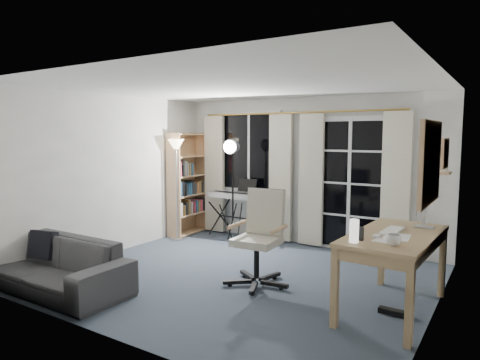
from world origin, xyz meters
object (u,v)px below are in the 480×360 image
mug (394,238)px  keyboard_piano (244,197)px  studio_light (232,159)px  monitor (425,199)px  office_chair (262,228)px  torchiere_lamp (176,159)px  desk (395,243)px  bookshelf (186,186)px  sofa (50,256)px

mug → keyboard_piano: bearing=143.1°
studio_light → monitor: bearing=-27.4°
studio_light → monitor: 3.24m
office_chair → torchiere_lamp: bearing=150.7°
torchiere_lamp → desk: size_ratio=1.12×
keyboard_piano → mug: keyboard_piano is taller
bookshelf → monitor: (4.20, -1.10, 0.24)m
monitor → sofa: size_ratio=0.29×
bookshelf → sofa: bearing=-83.2°
desk → mug: (0.10, -0.50, 0.17)m
torchiere_lamp → studio_light: torchiere_lamp is taller
torchiere_lamp → office_chair: bearing=-25.4°
bookshelf → mug: bookshelf is taller
torchiere_lamp → sofa: bearing=-82.5°
bookshelf → sofa: 3.13m
sofa → studio_light: bearing=77.6°
bookshelf → sofa: size_ratio=0.90×
mug → sofa: bearing=-164.4°
monitor → sofa: bearing=-149.3°
studio_light → desk: 3.28m
studio_light → sofa: (-0.61, -2.88, -1.01)m
torchiere_lamp → sofa: 2.82m
studio_light → desk: (2.89, -1.37, -0.70)m
office_chair → monitor: (1.76, 0.42, 0.44)m
torchiere_lamp → desk: torchiere_lamp is taller
keyboard_piano → sofa: (-0.62, -3.25, -0.34)m
office_chair → desk: 1.56m
desk → sofa: (-3.50, -1.51, -0.31)m
bookshelf → monitor: size_ratio=3.15×
torchiere_lamp → sofa: torchiere_lamp is taller
keyboard_piano → monitor: bearing=-20.6°
studio_light → sofa: studio_light is taller
studio_light → office_chair: size_ratio=1.54×
keyboard_piano → monitor: (3.08, -1.29, 0.37)m
keyboard_piano → monitor: 3.36m
torchiere_lamp → office_chair: 2.62m
keyboard_piano → mug: (2.98, -2.24, 0.13)m
sofa → bookshelf: bearing=98.9°
sofa → keyboard_piano: bearing=78.8°
torchiere_lamp → office_chair: (2.28, -1.08, -0.72)m
torchiere_lamp → monitor: torchiere_lamp is taller
bookshelf → desk: size_ratio=1.19×
torchiere_lamp → mug: size_ratio=13.05×
monitor → desk: bearing=-110.7°
office_chair → desk: office_chair is taller
bookshelf → torchiere_lamp: size_ratio=1.06×
torchiere_lamp → office_chair: size_ratio=1.51×
mug → torchiere_lamp: bearing=157.7°
bookshelf → desk: (4.00, -1.55, -0.16)m
studio_light → office_chair: bearing=-56.0°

